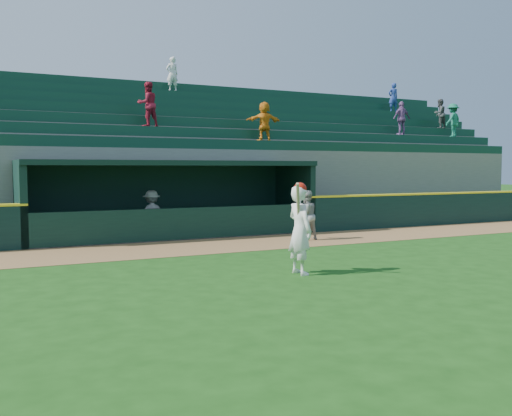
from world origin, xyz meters
The scene contains 9 objects.
ground centered at (0.00, 0.00, 0.00)m, with size 120.00×120.00×0.00m, color #174411.
warning_track centered at (0.00, 4.90, 0.01)m, with size 40.00×3.00×0.01m, color olive.
field_wall_right centered at (12.25, 6.55, 0.60)m, with size 15.50×0.30×1.20m, color black.
wall_stripe_right centered at (12.25, 6.55, 1.23)m, with size 15.50×0.32×0.06m, color yellow.
dugout_player_front centered at (3.35, 4.82, 0.77)m, with size 0.74×0.58×1.53m, color gray.
dugout_player_inside centered at (-0.74, 7.53, 0.76)m, with size 0.98×0.56×1.52m, color #969691.
dugout centered at (0.00, 8.00, 1.36)m, with size 9.40×2.80×2.46m.
stands centered at (0.00, 12.56, 2.40)m, with size 34.50×6.25×7.13m.
batter_at_plate centered at (0.24, 0.04, 0.96)m, with size 0.58×0.79×1.94m.
Camera 1 is at (-5.89, -10.12, 2.22)m, focal length 40.00 mm.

